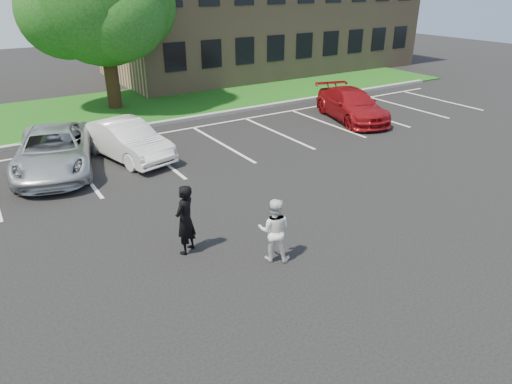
% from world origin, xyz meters
% --- Properties ---
extents(ground_plane, '(90.00, 90.00, 0.00)m').
position_xyz_m(ground_plane, '(0.00, 0.00, 0.00)').
color(ground_plane, black).
rests_on(ground_plane, ground).
extents(curb, '(40.00, 0.30, 0.15)m').
position_xyz_m(curb, '(0.00, 12.00, 0.07)').
color(curb, gray).
rests_on(curb, ground).
extents(grass_strip, '(44.00, 8.00, 0.08)m').
position_xyz_m(grass_strip, '(0.00, 16.00, 0.04)').
color(grass_strip, '#134310').
rests_on(grass_strip, ground).
extents(stall_lines, '(34.00, 5.36, 0.01)m').
position_xyz_m(stall_lines, '(1.40, 8.95, 0.01)').
color(stall_lines, silver).
rests_on(stall_lines, ground).
extents(office_building, '(22.40, 10.40, 8.30)m').
position_xyz_m(office_building, '(14.00, 21.99, 4.16)').
color(office_building, '#8B7154').
rests_on(office_building, ground).
extents(man_black_suit, '(0.77, 0.71, 1.78)m').
position_xyz_m(man_black_suit, '(-1.86, 1.24, 0.89)').
color(man_black_suit, black).
rests_on(man_black_suit, ground).
extents(man_white_shirt, '(0.98, 0.95, 1.59)m').
position_xyz_m(man_white_shirt, '(-0.25, -0.18, 0.79)').
color(man_white_shirt, white).
rests_on(man_white_shirt, ground).
extents(car_silver_minivan, '(3.76, 5.76, 1.47)m').
position_xyz_m(car_silver_minivan, '(-3.48, 8.59, 0.74)').
color(car_silver_minivan, '#BABDC2').
rests_on(car_silver_minivan, ground).
extents(car_white_sedan, '(2.51, 4.55, 1.42)m').
position_xyz_m(car_white_sedan, '(-0.96, 8.45, 0.71)').
color(car_white_sedan, white).
rests_on(car_white_sedan, ground).
extents(car_red_compact, '(3.22, 5.26, 1.42)m').
position_xyz_m(car_red_compact, '(9.81, 7.86, 0.71)').
color(car_red_compact, maroon).
rests_on(car_red_compact, ground).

